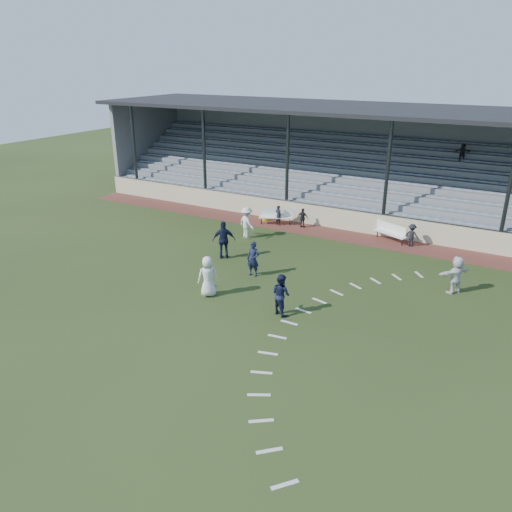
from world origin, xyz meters
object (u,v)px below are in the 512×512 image
at_px(bench_right, 391,231).
at_px(player_white_lead, 208,276).
at_px(bench_left, 277,215).
at_px(football, 210,285).
at_px(player_navy_lead, 253,259).
at_px(trash_bin, 265,215).

xyz_separation_m(bench_right, player_white_lead, (-4.83, -10.47, 0.29)).
distance_m(bench_left, bench_right, 6.78).
relative_size(football, player_navy_lead, 0.13).
xyz_separation_m(bench_left, trash_bin, (-0.97, 0.31, -0.21)).
bearing_deg(football, player_navy_lead, 63.19).
bearing_deg(player_navy_lead, football, -119.43).
bearing_deg(trash_bin, bench_left, -17.82).
bearing_deg(player_white_lead, football, -104.78).
bearing_deg(football, player_white_lead, -60.72).
bearing_deg(football, bench_left, 99.37).
xyz_separation_m(bench_left, player_white_lead, (1.94, -10.07, 0.29)).
xyz_separation_m(bench_left, bench_right, (6.77, 0.40, 0.00)).
height_order(bench_left, trash_bin, bench_left).
bearing_deg(player_white_lead, bench_left, -123.14).
distance_m(trash_bin, player_white_lead, 10.79).
relative_size(bench_left, player_white_lead, 1.14).
distance_m(bench_right, football, 11.08).
bearing_deg(bench_left, player_navy_lead, -94.72).
relative_size(bench_right, player_navy_lead, 1.21).
distance_m(bench_left, football, 9.50).
relative_size(bench_left, bench_right, 1.00).
bearing_deg(trash_bin, player_navy_lead, -65.27).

